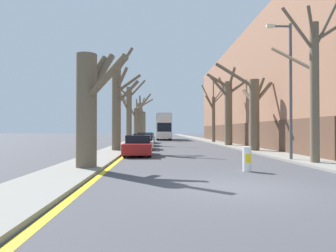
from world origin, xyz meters
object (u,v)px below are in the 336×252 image
street_tree_right_2 (228,108)px  traffic_bollard (247,159)px  street_tree_left_1 (118,103)px  street_tree_left_3 (137,121)px  lamp_post (289,84)px  parked_car_1 (143,142)px  street_tree_left_5 (143,123)px  street_tree_right_1 (253,110)px  street_tree_left_2 (129,112)px  parked_car_3 (147,138)px  street_tree_right_3 (214,114)px  parked_car_0 (138,146)px  double_decker_bus (163,125)px  street_tree_right_0 (314,82)px  street_tree_left_0 (88,104)px  street_tree_left_4 (141,118)px  parked_car_2 (145,140)px

street_tree_right_2 → traffic_bollard: size_ratio=8.06×
street_tree_left_1 → street_tree_left_3: street_tree_left_1 is taller
lamp_post → traffic_bollard: lamp_post is taller
street_tree_left_1 → parked_car_1: (1.83, 2.82, -3.16)m
street_tree_left_5 → lamp_post: street_tree_left_5 is taller
street_tree_right_1 → street_tree_right_2: bearing=89.8°
street_tree_left_2 → parked_car_3: street_tree_left_2 is taller
street_tree_left_2 → street_tree_right_3: bearing=25.0°
street_tree_right_1 → parked_car_0: street_tree_right_1 is taller
street_tree_left_5 → lamp_post: bearing=-79.3°
street_tree_left_5 → street_tree_right_3: size_ratio=0.95×
parked_car_0 → traffic_bollard: parked_car_0 is taller
parked_car_3 → traffic_bollard: bearing=-79.8°
street_tree_left_3 → double_decker_bus: size_ratio=0.67×
parked_car_3 → street_tree_left_5: bearing=93.4°
street_tree_right_1 → lamp_post: 7.26m
street_tree_left_1 → traffic_bollard: bearing=-59.8°
street_tree_left_2 → lamp_post: 21.74m
street_tree_left_3 → parked_car_1: (1.84, -19.99, -2.42)m
street_tree_left_1 → street_tree_right_2: (10.62, 7.77, 0.27)m
street_tree_left_2 → street_tree_right_0: 23.39m
street_tree_right_3 → parked_car_0: size_ratio=1.96×
street_tree_left_0 → street_tree_left_4: street_tree_left_4 is taller
street_tree_right_1 → street_tree_right_2: size_ratio=0.89×
street_tree_right_1 → street_tree_left_4: bearing=106.8°
parked_car_3 → street_tree_left_4: bearing=95.6°
street_tree_left_1 → traffic_bollard: size_ratio=8.19×
street_tree_left_1 → double_decker_bus: 29.76m
double_decker_bus → parked_car_1: size_ratio=2.57×
parked_car_1 → parked_car_2: size_ratio=0.97×
street_tree_left_4 → street_tree_right_3: bearing=-59.3°
street_tree_left_1 → street_tree_left_2: bearing=91.1°
street_tree_left_0 → parked_car_1: (1.72, 13.54, -2.14)m
street_tree_left_3 → street_tree_right_3: size_ratio=0.88×
street_tree_left_2 → street_tree_right_2: (10.84, -3.59, 0.31)m
street_tree_left_1 → lamp_post: (10.18, -7.72, 0.38)m
street_tree_left_5 → street_tree_right_1: size_ratio=1.10×
street_tree_left_1 → street_tree_right_3: size_ratio=0.99×
street_tree_right_1 → double_decker_bus: bearing=101.9°
street_tree_right_3 → parked_car_1: street_tree_right_3 is taller
street_tree_left_0 → street_tree_left_3: 33.53m
street_tree_right_2 → double_decker_bus: street_tree_right_2 is taller
street_tree_left_5 → street_tree_left_2: bearing=-90.3°
street_tree_left_1 → street_tree_right_2: street_tree_left_1 is taller
street_tree_right_0 → double_decker_bus: size_ratio=0.77×
street_tree_right_3 → traffic_bollard: 28.49m
parked_car_1 → street_tree_right_3: bearing=56.8°
street_tree_left_5 → lamp_post: size_ratio=1.06×
street_tree_left_0 → street_tree_left_5: street_tree_left_5 is taller
parked_car_3 → traffic_bollard: (4.88, -27.06, -0.14)m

